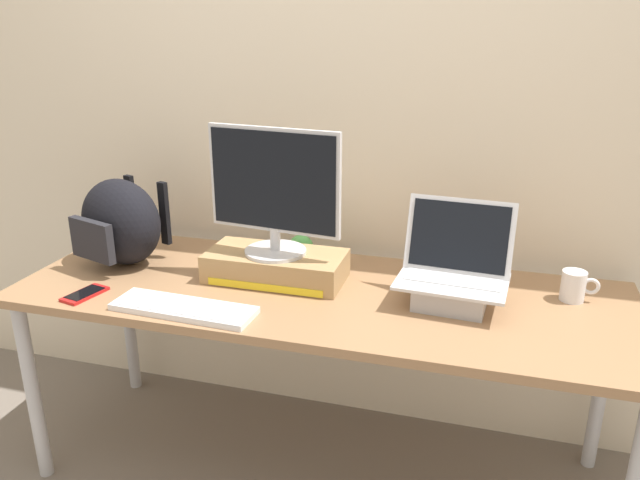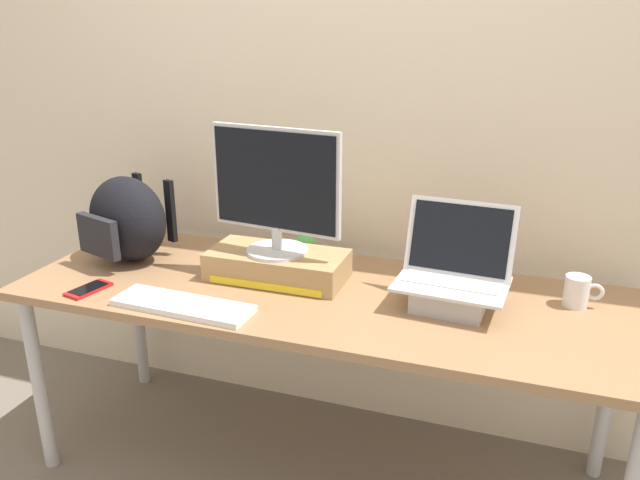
% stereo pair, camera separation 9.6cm
% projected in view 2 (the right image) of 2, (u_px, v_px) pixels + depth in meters
% --- Properties ---
extents(ground_plane, '(20.00, 20.00, 0.00)m').
position_uv_depth(ground_plane, '(320.00, 468.00, 2.34)').
color(ground_plane, '#70665B').
extents(back_wall, '(7.00, 0.10, 2.60)m').
position_uv_depth(back_wall, '(360.00, 102.00, 2.32)').
color(back_wall, beige).
rests_on(back_wall, ground).
extents(desk, '(2.06, 0.73, 0.73)m').
position_uv_depth(desk, '(320.00, 308.00, 2.12)').
color(desk, '#99704C').
rests_on(desk, ground).
extents(toner_box_yellow, '(0.48, 0.23, 0.10)m').
position_uv_depth(toner_box_yellow, '(277.00, 265.00, 2.18)').
color(toner_box_yellow, '#A88456').
rests_on(toner_box_yellow, desk).
extents(desktop_monitor, '(0.47, 0.21, 0.43)m').
position_uv_depth(desktop_monitor, '(275.00, 191.00, 2.09)').
color(desktop_monitor, silver).
rests_on(desktop_monitor, toner_box_yellow).
extents(open_laptop, '(0.36, 0.27, 0.32)m').
position_uv_depth(open_laptop, '(452.00, 286.00, 1.96)').
color(open_laptop, '#ADADB2').
rests_on(open_laptop, desk).
extents(external_keyboard, '(0.46, 0.16, 0.02)m').
position_uv_depth(external_keyboard, '(183.00, 305.00, 1.96)').
color(external_keyboard, white).
rests_on(external_keyboard, desk).
extents(messenger_backpack, '(0.39, 0.33, 0.32)m').
position_uv_depth(messenger_backpack, '(127.00, 219.00, 2.31)').
color(messenger_backpack, black).
rests_on(messenger_backpack, desk).
extents(coffee_mug, '(0.12, 0.08, 0.10)m').
position_uv_depth(coffee_mug, '(578.00, 291.00, 1.97)').
color(coffee_mug, silver).
rests_on(coffee_mug, desk).
extents(cell_phone, '(0.10, 0.16, 0.01)m').
position_uv_depth(cell_phone, '(89.00, 289.00, 2.09)').
color(cell_phone, red).
rests_on(cell_phone, desk).
extents(plush_toy, '(0.09, 0.09, 0.09)m').
position_uv_depth(plush_toy, '(305.00, 247.00, 2.36)').
color(plush_toy, '#56B256').
rests_on(plush_toy, desk).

